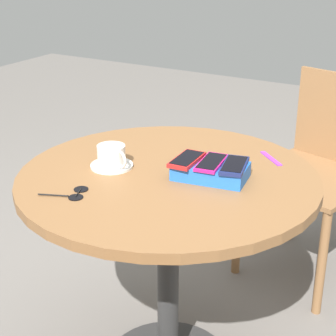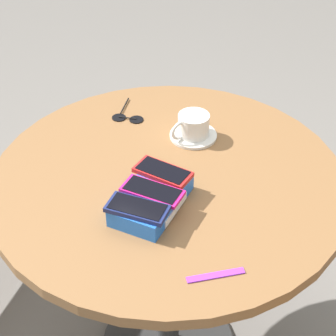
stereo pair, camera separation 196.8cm
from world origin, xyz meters
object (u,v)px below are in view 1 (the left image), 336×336
object	(u,v)px
lanyard_strap	(271,158)
chair_near_window	(319,171)
saucer	(112,166)
phone_magenta	(211,162)
round_table	(168,215)
sunglasses	(76,193)
phone_box	(211,171)
phone_navy	(234,166)
phone_red	(187,160)
coffee_cup	(112,155)

from	to	relation	value
lanyard_strap	chair_near_window	bearing A→B (deg)	-90.76
saucer	chair_near_window	distance (m)	1.03
phone_magenta	round_table	bearing A→B (deg)	18.04
round_table	sunglasses	world-z (taller)	sunglasses
phone_magenta	sunglasses	world-z (taller)	phone_magenta
lanyard_strap	saucer	bearing A→B (deg)	37.67
chair_near_window	round_table	bearing A→B (deg)	75.24
round_table	sunglasses	xyz separation A→B (m)	(0.15, 0.25, 0.14)
phone_box	phone_navy	xyz separation A→B (m)	(-0.07, -0.01, 0.03)
phone_red	chair_near_window	xyz separation A→B (m)	(-0.18, -0.85, -0.31)
chair_near_window	phone_magenta	bearing A→B (deg)	82.67
phone_navy	phone_magenta	size ratio (longest dim) A/B	0.99
phone_magenta	sunglasses	xyz separation A→B (m)	(0.27, 0.29, -0.05)
round_table	lanyard_strap	bearing A→B (deg)	-129.24
phone_navy	sunglasses	world-z (taller)	phone_navy
sunglasses	chair_near_window	bearing A→B (deg)	-108.79
phone_red	sunglasses	bearing A→B (deg)	52.85
phone_navy	coffee_cup	xyz separation A→B (m)	(0.37, 0.09, -0.01)
phone_box	chair_near_window	bearing A→B (deg)	-97.36
lanyard_strap	phone_magenta	bearing A→B (deg)	66.84
phone_magenta	phone_red	bearing A→B (deg)	15.28
saucer	sunglasses	distance (m)	0.21
phone_magenta	saucer	bearing A→B (deg)	14.42
coffee_cup	phone_red	bearing A→B (deg)	-165.50
phone_magenta	phone_red	xyz separation A→B (m)	(0.07, 0.02, 0.00)
phone_box	sunglasses	size ratio (longest dim) A/B	1.90
lanyard_strap	round_table	bearing A→B (deg)	50.76
phone_red	saucer	distance (m)	0.24
coffee_cup	chair_near_window	size ratio (longest dim) A/B	0.14
coffee_cup	phone_navy	bearing A→B (deg)	-166.71
round_table	phone_magenta	bearing A→B (deg)	-161.96
saucer	coffee_cup	world-z (taller)	coffee_cup
phone_box	sunglasses	world-z (taller)	phone_box
phone_magenta	coffee_cup	bearing A→B (deg)	14.69
phone_navy	phone_magenta	distance (m)	0.07
phone_box	sunglasses	distance (m)	0.39
phone_red	phone_box	bearing A→B (deg)	-166.25
chair_near_window	phone_red	bearing A→B (deg)	78.22
phone_navy	chair_near_window	distance (m)	0.88
phone_box	phone_red	xyz separation A→B (m)	(0.07, 0.02, 0.03)
lanyard_strap	phone_navy	bearing A→B (deg)	82.23
phone_magenta	phone_red	distance (m)	0.07
phone_magenta	chair_near_window	bearing A→B (deg)	-97.33
saucer	lanyard_strap	xyz separation A→B (m)	(-0.40, -0.31, -0.00)
phone_box	lanyard_strap	size ratio (longest dim) A/B	1.84
round_table	saucer	xyz separation A→B (m)	(0.18, 0.04, 0.14)
phone_magenta	coffee_cup	world-z (taller)	coffee_cup
sunglasses	chair_near_window	xyz separation A→B (m)	(-0.38, -1.12, -0.26)
phone_magenta	lanyard_strap	xyz separation A→B (m)	(-0.10, -0.23, -0.05)
phone_navy	saucer	xyz separation A→B (m)	(0.37, 0.09, -0.05)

